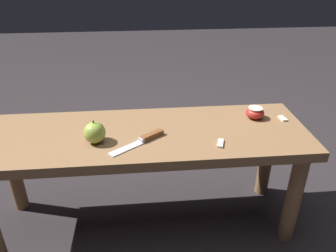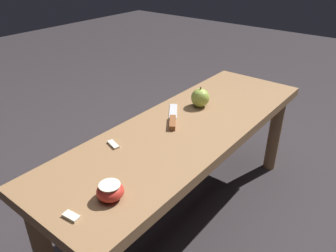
% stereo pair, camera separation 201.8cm
% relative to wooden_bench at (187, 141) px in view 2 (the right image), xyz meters
% --- Properties ---
extents(ground_plane, '(8.00, 8.00, 0.00)m').
position_rel_wooden_bench_xyz_m(ground_plane, '(0.00, 0.00, -0.40)').
color(ground_plane, '#2D282B').
extents(wooden_bench, '(1.33, 0.43, 0.47)m').
position_rel_wooden_bench_xyz_m(wooden_bench, '(0.00, 0.00, 0.00)').
color(wooden_bench, olive).
rests_on(wooden_bench, ground_plane).
extents(knife, '(0.21, 0.16, 0.02)m').
position_rel_wooden_bench_xyz_m(knife, '(-0.01, 0.07, 0.08)').
color(knife, silver).
rests_on(knife, wooden_bench).
extents(apple_whole, '(0.08, 0.08, 0.09)m').
position_rel_wooden_bench_xyz_m(apple_whole, '(0.18, 0.06, 0.12)').
color(apple_whole, '#9EB747').
rests_on(apple_whole, wooden_bench).
extents(apple_cut, '(0.08, 0.08, 0.05)m').
position_rel_wooden_bench_xyz_m(apple_cut, '(-0.48, -0.08, 0.10)').
color(apple_cut, red).
rests_on(apple_cut, wooden_bench).
extents(apple_slice_near_knife, '(0.03, 0.05, 0.01)m').
position_rel_wooden_bench_xyz_m(apple_slice_near_knife, '(-0.60, -0.06, 0.08)').
color(apple_slice_near_knife, silver).
rests_on(apple_slice_near_knife, wooden_bench).
extents(apple_slice_center, '(0.04, 0.06, 0.01)m').
position_rel_wooden_bench_xyz_m(apple_slice_center, '(-0.29, 0.12, 0.08)').
color(apple_slice_center, silver).
rests_on(apple_slice_center, wooden_bench).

